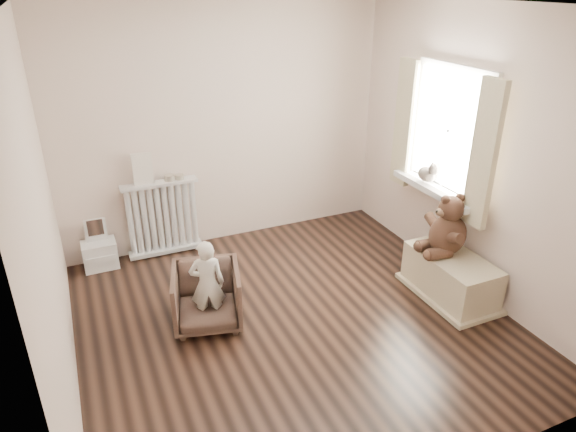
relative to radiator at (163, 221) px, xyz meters
name	(u,v)px	position (x,y,z in m)	size (l,w,h in m)	color
floor	(293,320)	(0.77, -1.68, -0.39)	(3.60, 3.60, 0.01)	black
ceiling	(295,4)	(0.77, -1.68, 2.21)	(3.60, 3.60, 0.01)	white
back_wall	(224,127)	(0.77, 0.12, 0.91)	(3.60, 0.02, 2.60)	silver
front_wall	(445,307)	(0.77, -3.48, 0.91)	(3.60, 0.02, 2.60)	silver
left_wall	(43,225)	(-1.03, -1.68, 0.91)	(0.02, 3.60, 2.60)	silver
right_wall	(473,154)	(2.57, -1.68, 0.91)	(0.02, 3.60, 2.60)	silver
window	(450,131)	(2.53, -1.38, 1.06)	(0.03, 0.90, 1.10)	white
window_sill	(435,189)	(2.44, -1.38, 0.48)	(0.22, 1.10, 0.06)	silver
curtain_left	(484,156)	(2.42, -1.95, 1.00)	(0.06, 0.26, 1.30)	beige
curtain_right	(404,124)	(2.42, -0.81, 1.00)	(0.06, 0.26, 1.30)	beige
radiator	(163,221)	(0.00, 0.00, 0.00)	(0.79, 0.15, 0.84)	silver
paper_doll	(142,169)	(-0.15, 0.00, 0.61)	(0.20, 0.02, 0.33)	beige
tin_a	(169,178)	(0.11, 0.00, 0.48)	(0.10, 0.10, 0.06)	#A59E8C
tin_b	(179,177)	(0.22, 0.00, 0.47)	(0.09, 0.09, 0.05)	#A59E8C
toy_vanity	(98,244)	(-0.68, -0.03, -0.11)	(0.34, 0.24, 0.53)	silver
armchair	(207,297)	(0.08, -1.41, -0.12)	(0.57, 0.59, 0.53)	#4F392D
child	(207,284)	(0.08, -1.46, 0.03)	(0.30, 0.19, 0.81)	silver
toy_bench	(450,277)	(2.29, -1.92, -0.19)	(0.47, 0.89, 0.42)	beige
teddy_bear	(449,228)	(2.28, -1.81, 0.28)	(0.47, 0.36, 0.58)	#321E14
plush_cat	(428,173)	(2.43, -1.25, 0.61)	(0.17, 0.27, 0.23)	#6D635B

